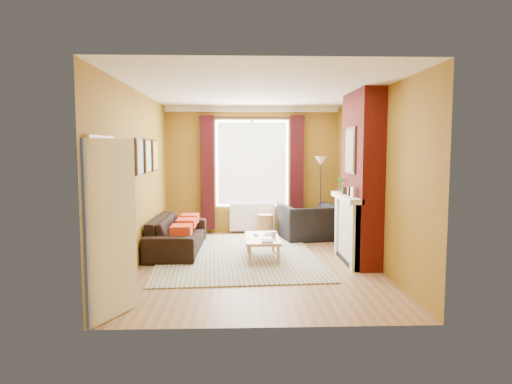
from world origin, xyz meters
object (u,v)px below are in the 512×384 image
wicker_stool (265,225)px  floor_lamp (321,173)px  coffee_table (262,239)px  sofa (178,234)px  armchair (309,222)px

wicker_stool → floor_lamp: floor_lamp is taller
floor_lamp → coffee_table: bearing=-123.3°
floor_lamp → sofa: bearing=-154.2°
wicker_stool → sofa: bearing=-138.7°
coffee_table → wicker_stool: (0.17, 2.16, -0.11)m
armchair → wicker_stool: bearing=-42.3°
sofa → wicker_stool: (1.69, 1.49, -0.09)m
sofa → wicker_stool: size_ratio=4.77×
coffee_table → wicker_stool: wicker_stool is taller
sofa → wicker_stool: bearing=-47.6°
armchair → wicker_stool: size_ratio=2.42×
sofa → armchair: size_ratio=1.97×
sofa → coffee_table: size_ratio=1.91×
armchair → coffee_table: 1.95m
sofa → armchair: (2.57, 0.98, 0.04)m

